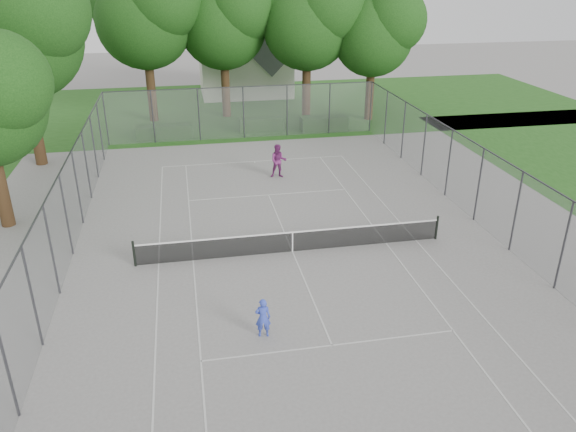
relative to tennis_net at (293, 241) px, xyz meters
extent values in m
plane|color=gray|center=(0.00, 0.00, -0.51)|extent=(120.00, 120.00, 0.00)
cube|color=#1F4E16|center=(0.00, 26.00, -0.51)|extent=(60.00, 20.00, 0.00)
cube|color=beige|center=(0.00, 11.88, -0.50)|extent=(10.97, 0.06, 0.01)
cube|color=beige|center=(-5.49, 0.00, -0.50)|extent=(0.06, 23.77, 0.01)
cube|color=beige|center=(5.49, 0.00, -0.50)|extent=(0.06, 23.77, 0.01)
cube|color=beige|center=(-4.12, 0.00, -0.50)|extent=(0.06, 23.77, 0.01)
cube|color=beige|center=(4.12, 0.00, -0.50)|extent=(0.06, 23.77, 0.01)
cube|color=beige|center=(0.00, -6.40, -0.50)|extent=(8.23, 0.06, 0.01)
cube|color=beige|center=(0.00, 6.40, -0.50)|extent=(8.23, 0.06, 0.01)
cube|color=beige|center=(0.00, 0.00, -0.50)|extent=(0.06, 12.80, 0.01)
cube|color=beige|center=(0.00, 11.73, -0.50)|extent=(0.06, 0.30, 0.01)
cylinder|color=black|center=(-6.39, 0.00, 0.04)|extent=(0.10, 0.10, 1.10)
cylinder|color=black|center=(6.39, 0.00, 0.04)|extent=(0.10, 0.10, 1.10)
cube|color=black|center=(0.00, 0.00, -0.06)|extent=(12.67, 0.01, 0.86)
cube|color=white|center=(0.00, 0.00, 0.40)|extent=(12.77, 0.03, 0.06)
cube|color=white|center=(0.00, 0.00, -0.07)|extent=(0.05, 0.02, 0.88)
cylinder|color=#38383D|center=(-9.00, 17.00, 1.24)|extent=(0.08, 0.08, 3.50)
cylinder|color=#38383D|center=(9.00, 17.00, 1.24)|extent=(0.08, 0.08, 3.50)
cube|color=slate|center=(0.00, 17.00, 1.24)|extent=(18.00, 0.02, 3.50)
cube|color=slate|center=(-9.00, 0.00, 1.24)|extent=(0.02, 34.00, 3.50)
cube|color=slate|center=(9.00, 0.00, 1.24)|extent=(0.02, 34.00, 3.50)
cube|color=#38383D|center=(0.00, 17.00, 2.99)|extent=(18.00, 0.05, 0.05)
cube|color=#38383D|center=(-9.00, 0.00, 2.99)|extent=(0.05, 34.00, 0.05)
cube|color=#38383D|center=(9.00, 0.00, 2.99)|extent=(0.05, 34.00, 0.05)
cylinder|color=#352213|center=(-6.22, 22.90, 1.92)|extent=(0.66, 0.66, 4.87)
sphere|color=#133A0F|center=(-6.22, 22.90, 6.78)|extent=(6.92, 6.92, 6.92)
sphere|color=#133A0F|center=(-4.83, 21.86, 8.16)|extent=(5.54, 5.54, 5.54)
sphere|color=#133A0F|center=(-7.43, 23.76, 7.82)|extent=(5.19, 5.19, 5.19)
cylinder|color=#352213|center=(-0.64, 23.22, 1.77)|extent=(0.64, 0.64, 4.56)
sphere|color=#133A0F|center=(-0.64, 23.22, 6.32)|extent=(6.48, 6.48, 6.48)
sphere|color=#133A0F|center=(0.66, 22.25, 7.61)|extent=(5.19, 5.19, 5.19)
sphere|color=#133A0F|center=(-1.77, 24.03, 7.29)|extent=(4.86, 4.86, 4.86)
cylinder|color=#352213|center=(5.34, 21.47, 1.79)|extent=(0.64, 0.64, 4.60)
sphere|color=#133A0F|center=(5.34, 21.47, 6.38)|extent=(6.54, 6.54, 6.54)
sphere|color=#133A0F|center=(6.65, 20.49, 7.69)|extent=(5.23, 5.23, 5.23)
sphere|color=#133A0F|center=(4.20, 22.29, 7.36)|extent=(4.91, 4.91, 4.91)
cylinder|color=#352213|center=(9.98, 20.25, 1.54)|extent=(0.62, 0.62, 4.11)
sphere|color=#133A0F|center=(9.98, 20.25, 5.64)|extent=(5.84, 5.84, 5.84)
sphere|color=#133A0F|center=(11.15, 19.38, 6.81)|extent=(4.67, 4.67, 4.67)
sphere|color=#133A0F|center=(8.96, 20.98, 6.52)|extent=(4.38, 4.38, 4.38)
cylinder|color=#352213|center=(-12.59, 13.85, 1.95)|extent=(0.66, 0.66, 4.92)
sphere|color=#133A0F|center=(-12.59, 13.85, 6.86)|extent=(7.00, 7.00, 7.00)
sphere|color=#133A0F|center=(-11.19, 12.80, 8.26)|extent=(5.60, 5.60, 5.60)
cylinder|color=#352213|center=(-12.34, 5.05, 1.35)|extent=(0.61, 0.61, 3.72)
cube|color=#1A3E14|center=(-5.37, 17.92, -0.04)|extent=(3.77, 1.13, 0.94)
cube|color=#1A3E14|center=(1.40, 18.48, -0.02)|extent=(3.12, 0.89, 0.98)
cube|color=#1A3E14|center=(5.86, 17.88, -0.01)|extent=(3.35, 1.23, 1.01)
cube|color=silver|center=(1.81, 31.01, 2.46)|extent=(7.92, 5.94, 5.94)
cube|color=#4E4E53|center=(1.81, 31.01, 5.43)|extent=(7.84, 6.14, 7.84)
imported|color=blue|center=(-2.06, -5.47, 0.18)|extent=(0.53, 0.38, 1.38)
imported|color=#762768|center=(0.98, 8.93, 0.44)|extent=(1.00, 0.83, 1.90)
camera|label=1|loc=(-4.09, -20.33, 10.55)|focal=35.00mm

